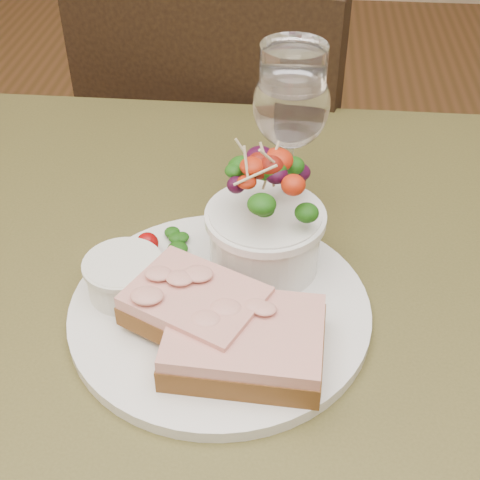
# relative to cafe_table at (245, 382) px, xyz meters

# --- Properties ---
(cafe_table) EXTENTS (0.80, 0.80, 0.75)m
(cafe_table) POSITION_rel_cafe_table_xyz_m (0.00, 0.00, 0.00)
(cafe_table) COLOR #44411D
(cafe_table) RESTS_ON ground
(chair_far) EXTENTS (0.52, 0.52, 0.90)m
(chair_far) POSITION_rel_cafe_table_xyz_m (-0.06, 0.63, -0.36)
(chair_far) COLOR black
(chair_far) RESTS_ON ground
(dinner_plate) EXTENTS (0.27, 0.27, 0.01)m
(dinner_plate) POSITION_rel_cafe_table_xyz_m (-0.02, -0.01, 0.11)
(dinner_plate) COLOR white
(dinner_plate) RESTS_ON cafe_table
(sandwich_front) EXTENTS (0.13, 0.10, 0.03)m
(sandwich_front) POSITION_rel_cafe_table_xyz_m (0.00, -0.06, 0.13)
(sandwich_front) COLOR #4D3414
(sandwich_front) RESTS_ON dinner_plate
(sandwich_back) EXTENTS (0.13, 0.12, 0.03)m
(sandwich_back) POSITION_rel_cafe_table_xyz_m (-0.04, -0.03, 0.14)
(sandwich_back) COLOR #4D3414
(sandwich_back) RESTS_ON dinner_plate
(ramekin) EXTENTS (0.07, 0.07, 0.04)m
(ramekin) POSITION_rel_cafe_table_xyz_m (-0.11, 0.00, 0.13)
(ramekin) COLOR silver
(ramekin) RESTS_ON dinner_plate
(salad_bowl) EXTENTS (0.10, 0.10, 0.13)m
(salad_bowl) POSITION_rel_cafe_table_xyz_m (0.01, 0.05, 0.17)
(salad_bowl) COLOR white
(salad_bowl) RESTS_ON dinner_plate
(garnish) EXTENTS (0.05, 0.04, 0.02)m
(garnish) POSITION_rel_cafe_table_xyz_m (-0.09, 0.07, 0.12)
(garnish) COLOR #11390A
(garnish) RESTS_ON dinner_plate
(wine_glass) EXTENTS (0.08, 0.08, 0.18)m
(wine_glass) POSITION_rel_cafe_table_xyz_m (0.03, 0.16, 0.22)
(wine_glass) COLOR white
(wine_glass) RESTS_ON cafe_table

